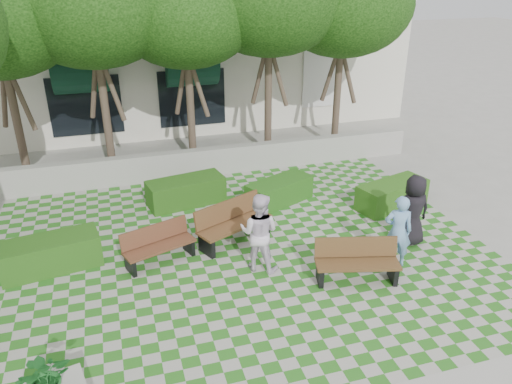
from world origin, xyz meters
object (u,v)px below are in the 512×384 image
object	(u,v)px
hedge_east	(392,195)
hedge_west	(51,254)
bench_mid	(233,223)
hedge_midright	(279,191)
bench_east	(357,262)
bench_west	(158,245)
hedge_midleft	(186,191)
person_dark	(413,211)
person_white	(259,232)
person_blue	(398,231)

from	to	relation	value
hedge_east	hedge_west	size ratio (longest dim) A/B	0.98
bench_mid	hedge_midright	distance (m)	2.57
bench_east	hedge_east	world-z (taller)	bench_east
bench_west	hedge_midright	bearing A→B (deg)	10.37
bench_east	hedge_west	distance (m)	6.99
bench_west	hedge_west	distance (m)	2.46
bench_east	bench_mid	world-z (taller)	bench_mid
hedge_midright	hedge_midleft	distance (m)	2.74
hedge_west	hedge_midleft	bearing A→B (deg)	34.90
bench_mid	person_dark	world-z (taller)	person_dark
hedge_east	hedge_midright	distance (m)	3.26
hedge_east	person_white	world-z (taller)	person_white
bench_east	hedge_midleft	distance (m)	5.77
bench_mid	hedge_midleft	size ratio (longest dim) A/B	0.95
hedge_west	person_blue	distance (m)	8.01
bench_west	hedge_midleft	distance (m)	3.11
bench_east	person_blue	world-z (taller)	person_blue
hedge_midright	bench_east	bearing A→B (deg)	-85.36
bench_east	hedge_east	size ratio (longest dim) A/B	0.91
person_dark	person_white	distance (m)	3.96
bench_mid	person_dark	size ratio (longest dim) A/B	1.14
hedge_east	person_dark	world-z (taller)	person_dark
hedge_east	hedge_midright	bearing A→B (deg)	158.37
hedge_midleft	hedge_west	size ratio (longest dim) A/B	1.01
bench_west	hedge_midright	size ratio (longest dim) A/B	0.88
bench_west	hedge_midleft	size ratio (longest dim) A/B	0.81
bench_mid	hedge_east	bearing A→B (deg)	-17.89
person_white	bench_west	bearing A→B (deg)	9.78
hedge_east	person_white	distance (m)	5.04
hedge_midleft	hedge_west	distance (m)	4.34
hedge_midleft	person_dark	xyz separation A→B (m)	(5.01, -3.89, 0.54)
bench_west	hedge_midleft	world-z (taller)	bench_west
bench_mid	hedge_east	distance (m)	4.92
bench_mid	hedge_west	size ratio (longest dim) A/B	0.96
hedge_east	hedge_west	bearing A→B (deg)	-176.51
hedge_midright	person_blue	xyz separation A→B (m)	(1.50, -3.92, 0.54)
person_white	hedge_east	bearing A→B (deg)	-123.88
hedge_east	hedge_midright	xyz separation A→B (m)	(-3.03, 1.20, -0.02)
hedge_midright	hedge_midleft	size ratio (longest dim) A/B	0.92
person_blue	hedge_east	bearing A→B (deg)	-98.72
hedge_midright	person_white	bearing A→B (deg)	-116.95
bench_west	hedge_east	bearing A→B (deg)	-11.41
hedge_east	person_blue	distance (m)	3.16
bench_west	person_dark	world-z (taller)	person_dark
hedge_east	hedge_west	xyz separation A→B (m)	(-9.23, -0.56, 0.01)
bench_mid	person_white	xyz separation A→B (m)	(0.26, -1.37, 0.44)
bench_east	bench_west	xyz separation A→B (m)	(-4.12, 2.04, -0.04)
person_dark	hedge_west	bearing A→B (deg)	-8.75
person_white	bench_east	bearing A→B (deg)	-175.78
bench_west	hedge_west	size ratio (longest dim) A/B	0.82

